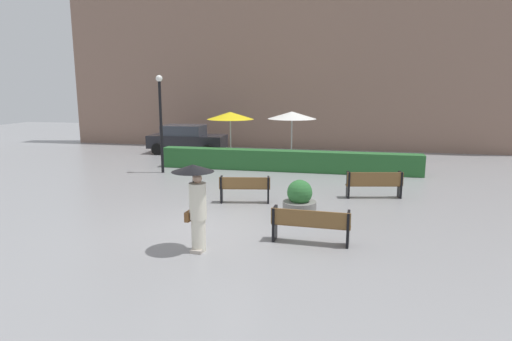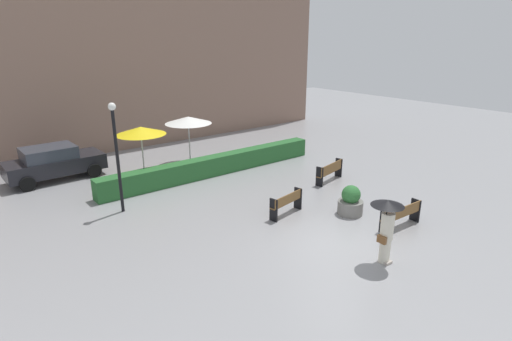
{
  "view_description": "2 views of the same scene",
  "coord_description": "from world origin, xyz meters",
  "px_view_note": "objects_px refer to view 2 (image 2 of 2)",
  "views": [
    {
      "loc": [
        3.55,
        -10.34,
        3.63
      ],
      "look_at": [
        0.53,
        3.65,
        0.89
      ],
      "focal_mm": 30.56,
      "sensor_mm": 36.0,
      "label": 1
    },
    {
      "loc": [
        -9.3,
        -7.56,
        6.36
      ],
      "look_at": [
        1.01,
        5.4,
        0.92
      ],
      "focal_mm": 28.92,
      "sensor_mm": 36.0,
      "label": 2
    }
  ],
  "objects_px": {
    "bench_far_right": "(330,171)",
    "parked_car": "(54,162)",
    "patio_umbrella_yellow": "(141,131)",
    "planter_pot": "(351,202)",
    "bench_mid_center": "(287,202)",
    "bench_near_right": "(402,214)",
    "pedestrian_with_umbrella": "(387,223)",
    "lamp_post": "(116,147)",
    "patio_umbrella_white": "(188,120)"
  },
  "relations": [
    {
      "from": "bench_far_right",
      "to": "parked_car",
      "type": "relative_size",
      "value": 0.44
    },
    {
      "from": "bench_far_right",
      "to": "patio_umbrella_yellow",
      "type": "height_order",
      "value": "patio_umbrella_yellow"
    },
    {
      "from": "bench_far_right",
      "to": "planter_pot",
      "type": "bearing_deg",
      "value": -126.41
    },
    {
      "from": "bench_mid_center",
      "to": "bench_far_right",
      "type": "bearing_deg",
      "value": 20.35
    },
    {
      "from": "bench_near_right",
      "to": "pedestrian_with_umbrella",
      "type": "bearing_deg",
      "value": -157.62
    },
    {
      "from": "bench_far_right",
      "to": "parked_car",
      "type": "distance_m",
      "value": 12.69
    },
    {
      "from": "bench_mid_center",
      "to": "planter_pot",
      "type": "distance_m",
      "value": 2.37
    },
    {
      "from": "planter_pot",
      "to": "lamp_post",
      "type": "distance_m",
      "value": 8.81
    },
    {
      "from": "bench_near_right",
      "to": "pedestrian_with_umbrella",
      "type": "height_order",
      "value": "pedestrian_with_umbrella"
    },
    {
      "from": "bench_mid_center",
      "to": "patio_umbrella_yellow",
      "type": "bearing_deg",
      "value": 108.85
    },
    {
      "from": "bench_near_right",
      "to": "bench_far_right",
      "type": "bearing_deg",
      "value": 70.52
    },
    {
      "from": "pedestrian_with_umbrella",
      "to": "lamp_post",
      "type": "height_order",
      "value": "lamp_post"
    },
    {
      "from": "lamp_post",
      "to": "parked_car",
      "type": "height_order",
      "value": "lamp_post"
    },
    {
      "from": "bench_near_right",
      "to": "parked_car",
      "type": "distance_m",
      "value": 15.21
    },
    {
      "from": "pedestrian_with_umbrella",
      "to": "parked_car",
      "type": "height_order",
      "value": "pedestrian_with_umbrella"
    },
    {
      "from": "lamp_post",
      "to": "bench_far_right",
      "type": "bearing_deg",
      "value": -16.7
    },
    {
      "from": "bench_mid_center",
      "to": "bench_far_right",
      "type": "xyz_separation_m",
      "value": [
        4.06,
        1.51,
        0.01
      ]
    },
    {
      "from": "bench_far_right",
      "to": "bench_near_right",
      "type": "bearing_deg",
      "value": -109.48
    },
    {
      "from": "bench_near_right",
      "to": "parked_car",
      "type": "height_order",
      "value": "parked_car"
    },
    {
      "from": "bench_near_right",
      "to": "bench_mid_center",
      "type": "distance_m",
      "value": 4.03
    },
    {
      "from": "patio_umbrella_yellow",
      "to": "planter_pot",
      "type": "bearing_deg",
      "value": -63.05
    },
    {
      "from": "bench_mid_center",
      "to": "patio_umbrella_yellow",
      "type": "distance_m",
      "value": 7.72
    },
    {
      "from": "lamp_post",
      "to": "parked_car",
      "type": "xyz_separation_m",
      "value": [
        -1.02,
        5.54,
        -1.7
      ]
    },
    {
      "from": "patio_umbrella_yellow",
      "to": "parked_car",
      "type": "bearing_deg",
      "value": 141.85
    },
    {
      "from": "bench_near_right",
      "to": "bench_far_right",
      "type": "xyz_separation_m",
      "value": [
        1.68,
        4.75,
        0.03
      ]
    },
    {
      "from": "bench_mid_center",
      "to": "bench_far_right",
      "type": "distance_m",
      "value": 4.33
    },
    {
      "from": "lamp_post",
      "to": "patio_umbrella_white",
      "type": "xyz_separation_m",
      "value": [
        5.08,
        3.76,
        -0.21
      ]
    },
    {
      "from": "pedestrian_with_umbrella",
      "to": "patio_umbrella_white",
      "type": "relative_size",
      "value": 0.8
    },
    {
      "from": "bench_near_right",
      "to": "planter_pot",
      "type": "height_order",
      "value": "planter_pot"
    },
    {
      "from": "pedestrian_with_umbrella",
      "to": "patio_umbrella_white",
      "type": "xyz_separation_m",
      "value": [
        0.51,
        12.13,
        1.03
      ]
    },
    {
      "from": "patio_umbrella_yellow",
      "to": "parked_car",
      "type": "relative_size",
      "value": 0.58
    },
    {
      "from": "patio_umbrella_yellow",
      "to": "patio_umbrella_white",
      "type": "height_order",
      "value": "patio_umbrella_white"
    },
    {
      "from": "planter_pot",
      "to": "parked_car",
      "type": "xyz_separation_m",
      "value": [
        -7.57,
        11.07,
        0.33
      ]
    },
    {
      "from": "lamp_post",
      "to": "patio_umbrella_white",
      "type": "distance_m",
      "value": 6.32
    },
    {
      "from": "bench_far_right",
      "to": "pedestrian_with_umbrella",
      "type": "xyz_separation_m",
      "value": [
        -4.13,
        -5.76,
        0.75
      ]
    },
    {
      "from": "bench_far_right",
      "to": "parked_car",
      "type": "xyz_separation_m",
      "value": [
        -9.73,
        8.15,
        0.29
      ]
    },
    {
      "from": "lamp_post",
      "to": "parked_car",
      "type": "bearing_deg",
      "value": 100.47
    },
    {
      "from": "patio_umbrella_yellow",
      "to": "bench_near_right",
      "type": "bearing_deg",
      "value": -65.12
    },
    {
      "from": "bench_far_right",
      "to": "patio_umbrella_white",
      "type": "xyz_separation_m",
      "value": [
        -3.62,
        6.37,
        1.78
      ]
    },
    {
      "from": "bench_mid_center",
      "to": "pedestrian_with_umbrella",
      "type": "xyz_separation_m",
      "value": [
        -0.07,
        -4.26,
        0.76
      ]
    },
    {
      "from": "planter_pot",
      "to": "patio_umbrella_white",
      "type": "xyz_separation_m",
      "value": [
        -1.47,
        9.29,
        1.82
      ]
    },
    {
      "from": "pedestrian_with_umbrella",
      "to": "patio_umbrella_yellow",
      "type": "bearing_deg",
      "value": 101.69
    },
    {
      "from": "planter_pot",
      "to": "patio_umbrella_yellow",
      "type": "xyz_separation_m",
      "value": [
        -4.33,
        8.52,
        1.81
      ]
    },
    {
      "from": "lamp_post",
      "to": "patio_umbrella_white",
      "type": "height_order",
      "value": "lamp_post"
    },
    {
      "from": "bench_near_right",
      "to": "parked_car",
      "type": "bearing_deg",
      "value": 121.94
    },
    {
      "from": "bench_near_right",
      "to": "patio_umbrella_white",
      "type": "distance_m",
      "value": 11.43
    },
    {
      "from": "planter_pot",
      "to": "patio_umbrella_yellow",
      "type": "relative_size",
      "value": 0.46
    },
    {
      "from": "bench_mid_center",
      "to": "pedestrian_with_umbrella",
      "type": "relative_size",
      "value": 0.83
    },
    {
      "from": "pedestrian_with_umbrella",
      "to": "planter_pot",
      "type": "height_order",
      "value": "pedestrian_with_umbrella"
    },
    {
      "from": "bench_far_right",
      "to": "patio_umbrella_white",
      "type": "distance_m",
      "value": 7.54
    }
  ]
}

